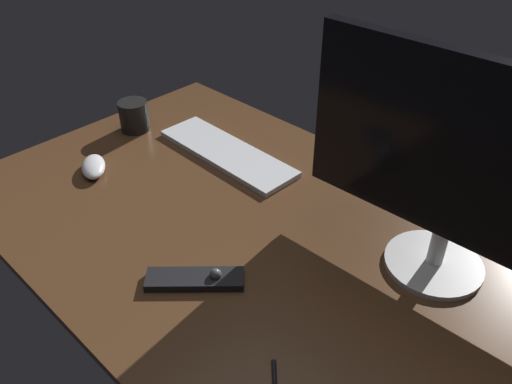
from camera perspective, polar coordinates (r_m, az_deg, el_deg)
desk at (r=114.04cm, az=0.49°, el=-4.99°), size 140.00×84.00×2.00cm
monitor at (r=97.75cm, az=21.37°, el=2.83°), size 60.16×19.43×43.70cm
keyboard at (r=139.31cm, az=-3.18°, el=4.28°), size 41.93×13.79×1.44cm
computer_mouse at (r=138.23cm, az=-17.28°, el=2.67°), size 12.41×10.77×3.06cm
media_remote at (r=102.88cm, az=-6.52°, el=-9.38°), size 17.21×17.06×3.28cm
coffee_mug at (r=153.58cm, az=-13.15°, el=8.08°), size 8.21×8.21×8.58cm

